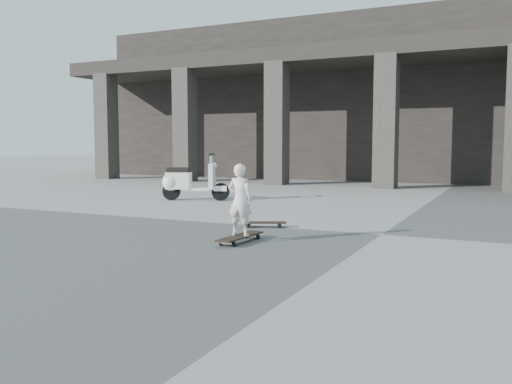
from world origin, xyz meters
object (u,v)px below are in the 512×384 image
at_px(skateboard_spare, 264,223).
at_px(longboard, 240,237).
at_px(scooter, 184,182).
at_px(child, 240,200).

bearing_deg(skateboard_spare, longboard, -103.91).
xyz_separation_m(skateboard_spare, scooter, (-3.46, 2.99, 0.38)).
xyz_separation_m(skateboard_spare, child, (0.27, -1.36, 0.52)).
bearing_deg(longboard, scooter, 44.00).
bearing_deg(longboard, skateboard_spare, 14.50).
bearing_deg(skateboard_spare, child, -103.91).
bearing_deg(scooter, skateboard_spare, -60.54).
bearing_deg(scooter, child, -69.14).
height_order(longboard, child, child).
bearing_deg(child, scooter, -49.66).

